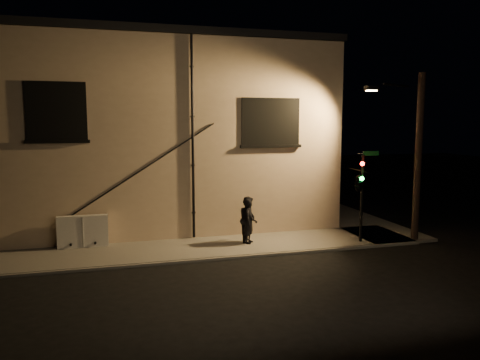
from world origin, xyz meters
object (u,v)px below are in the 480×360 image
object	(u,v)px
utility_cabinet	(83,231)
pedestrian_a	(249,221)
traffic_signal	(359,182)
pedestrian_b	(248,219)
streetlamp_pole	(415,153)

from	to	relation	value
utility_cabinet	pedestrian_a	size ratio (longest dim) A/B	1.05
pedestrian_a	traffic_signal	size ratio (longest dim) A/B	0.49
utility_cabinet	traffic_signal	world-z (taller)	traffic_signal
utility_cabinet	traffic_signal	bearing A→B (deg)	-11.90
pedestrian_a	traffic_signal	xyz separation A→B (m)	(4.27, -1.08, 1.59)
pedestrian_b	traffic_signal	size ratio (longest dim) A/B	0.51
pedestrian_a	pedestrian_b	world-z (taller)	pedestrian_b
utility_cabinet	pedestrian_a	bearing A→B (deg)	-10.32
traffic_signal	pedestrian_b	bearing A→B (deg)	163.07
utility_cabinet	pedestrian_b	size ratio (longest dim) A/B	1.02
pedestrian_b	streetlamp_pole	size ratio (longest dim) A/B	0.27
utility_cabinet	pedestrian_b	xyz separation A→B (m)	(6.46, -0.96, 0.31)
traffic_signal	streetlamp_pole	size ratio (longest dim) A/B	0.53
pedestrian_a	streetlamp_pole	xyz separation A→B (m)	(6.74, -1.18, 2.69)
pedestrian_b	pedestrian_a	bearing A→B (deg)	-172.61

